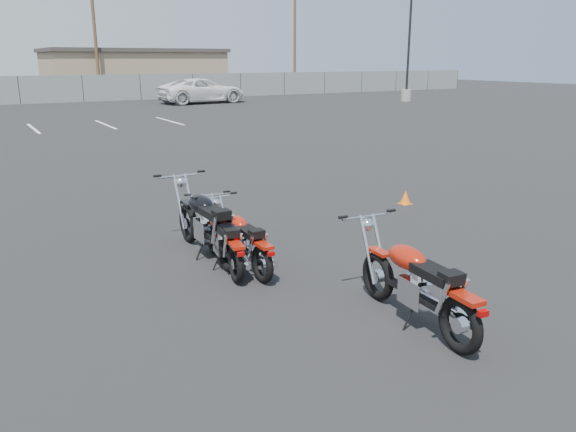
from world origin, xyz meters
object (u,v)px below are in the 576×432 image
motorcycle_second_black (207,224)px  motorcycle_rear_red (417,284)px  white_van (202,84)px  motorcycle_third_red (224,239)px  motorcycle_front_red (242,241)px

motorcycle_second_black → motorcycle_rear_red: 3.44m
motorcycle_second_black → white_van: size_ratio=0.33×
motorcycle_third_red → motorcycle_second_black: bearing=91.8°
motorcycle_second_black → motorcycle_third_red: size_ratio=1.22×
motorcycle_front_red → motorcycle_second_black: size_ratio=0.82×
motorcycle_front_red → motorcycle_rear_red: (0.91, -2.53, 0.07)m
motorcycle_front_red → motorcycle_third_red: bearing=139.8°
motorcycle_second_black → motorcycle_front_red: bearing=-73.2°
motorcycle_third_red → white_van: size_ratio=0.27×
motorcycle_second_black → white_van: 30.79m
motorcycle_second_black → motorcycle_rear_red: bearing=-70.9°
motorcycle_third_red → white_van: (11.45, 29.12, 0.87)m
motorcycle_third_red → white_van: white_van is taller
motorcycle_rear_red → white_van: bearing=72.0°
motorcycle_front_red → motorcycle_third_red: motorcycle_third_red is taller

